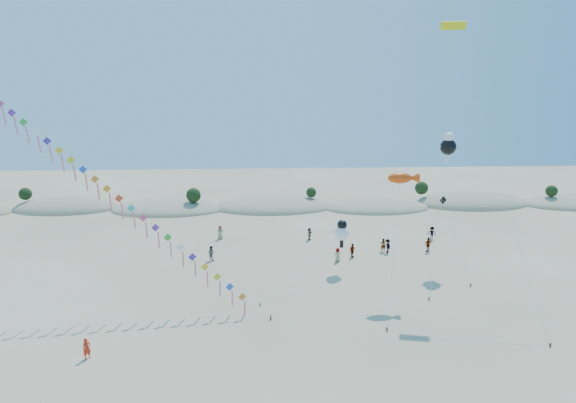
{
  "coord_description": "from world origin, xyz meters",
  "views": [
    {
      "loc": [
        -1.47,
        -27.64,
        18.99
      ],
      "look_at": [
        0.72,
        14.0,
        8.63
      ],
      "focal_mm": 30.0,
      "sensor_mm": 36.0,
      "label": 1
    }
  ],
  "objects": [
    {
      "name": "dark_kite",
      "position": [
        17.22,
        17.61,
        5.27
      ],
      "size": [
        1.9,
        5.11,
        7.77
      ],
      "color": "#3F2D1E",
      "rests_on": "ground"
    },
    {
      "name": "fish_kite",
      "position": [
        11.17,
        14.37,
        10.57
      ],
      "size": [
        4.52,
        8.8,
        11.09
      ],
      "color": "#3F2D1E",
      "rests_on": "ground"
    },
    {
      "name": "cartoon_kite_high",
      "position": [
        17.97,
        21.74,
        12.58
      ],
      "size": [
        5.77,
        11.32,
        13.95
      ],
      "color": "#3F2D1E",
      "rests_on": "ground"
    },
    {
      "name": "flyer_foreground",
      "position": [
        -14.05,
        3.41,
        0.77
      ],
      "size": [
        0.67,
        0.64,
        1.54
      ],
      "primitive_type": "imported",
      "rotation": [
        0.0,
        0.0,
        0.7
      ],
      "color": "red",
      "rests_on": "ground"
    },
    {
      "name": "ground",
      "position": [
        0.0,
        0.0,
        0.0
      ],
      "size": [
        160.0,
        160.0,
        0.0
      ],
      "primitive_type": "plane",
      "color": "gray",
      "rests_on": "ground"
    },
    {
      "name": "dune_ridge",
      "position": [
        1.06,
        45.14,
        0.11
      ],
      "size": [
        145.3,
        11.49,
        5.57
      ],
      "color": "gray",
      "rests_on": "ground"
    },
    {
      "name": "cartoon_kite_low",
      "position": [
        6.46,
        18.78,
        4.23
      ],
      "size": [
        9.14,
        8.56,
        5.45
      ],
      "color": "#3F2D1E",
      "rests_on": "ground"
    },
    {
      "name": "parafoil_kite",
      "position": [
        16.5,
        18.55,
        23.56
      ],
      "size": [
        4.33,
        16.27,
        24.54
      ],
      "color": "#3F2D1E",
      "rests_on": "ground"
    },
    {
      "name": "beachgoers",
      "position": [
        7.5,
        25.38,
        0.81
      ],
      "size": [
        27.71,
        9.35,
        1.71
      ],
      "color": "slate",
      "rests_on": "ground"
    },
    {
      "name": "kite_train",
      "position": [
        -16.1,
        13.15,
        11.26
      ],
      "size": [
        28.81,
        9.05,
        21.92
      ],
      "color": "#3F2D1E",
      "rests_on": "ground"
    }
  ]
}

